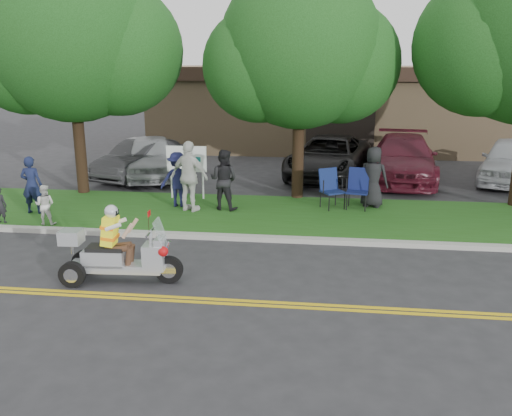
# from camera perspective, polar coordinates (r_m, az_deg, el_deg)

# --- Properties ---
(ground) EXTENTS (120.00, 120.00, 0.00)m
(ground) POSITION_cam_1_polar(r_m,az_deg,el_deg) (10.47, -0.41, -8.83)
(ground) COLOR #28282B
(ground) RESTS_ON ground
(centerline_near) EXTENTS (60.00, 0.10, 0.01)m
(centerline_near) POSITION_cam_1_polar(r_m,az_deg,el_deg) (9.95, -0.85, -10.15)
(centerline_near) COLOR gold
(centerline_near) RESTS_ON ground
(centerline_far) EXTENTS (60.00, 0.10, 0.01)m
(centerline_far) POSITION_cam_1_polar(r_m,az_deg,el_deg) (10.09, -0.73, -9.76)
(centerline_far) COLOR gold
(centerline_far) RESTS_ON ground
(curb) EXTENTS (60.00, 0.25, 0.12)m
(curb) POSITION_cam_1_polar(r_m,az_deg,el_deg) (13.28, 1.30, -3.25)
(curb) COLOR #A8A89E
(curb) RESTS_ON ground
(grass_verge) EXTENTS (60.00, 4.00, 0.10)m
(grass_verge) POSITION_cam_1_polar(r_m,az_deg,el_deg) (15.32, 2.11, -0.73)
(grass_verge) COLOR #225115
(grass_verge) RESTS_ON ground
(commercial_building) EXTENTS (18.00, 8.20, 4.00)m
(commercial_building) POSITION_cam_1_polar(r_m,az_deg,el_deg) (28.56, 8.68, 10.54)
(commercial_building) COLOR #9E7F5B
(commercial_building) RESTS_ON ground
(tree_left) EXTENTS (6.62, 5.40, 7.78)m
(tree_left) POSITION_cam_1_polar(r_m,az_deg,el_deg) (18.22, -18.68, 16.31)
(tree_left) COLOR #332114
(tree_left) RESTS_ON ground
(tree_mid) EXTENTS (5.88, 4.80, 7.05)m
(tree_mid) POSITION_cam_1_polar(r_m,az_deg,el_deg) (16.73, 4.85, 15.75)
(tree_mid) COLOR #332114
(tree_mid) RESTS_ON ground
(business_sign) EXTENTS (1.25, 0.06, 1.75)m
(business_sign) POSITION_cam_1_polar(r_m,az_deg,el_deg) (16.88, -7.32, 4.84)
(business_sign) COLOR silver
(business_sign) RESTS_ON ground
(trike_scooter) EXTENTS (2.42, 0.83, 1.59)m
(trike_scooter) POSITION_cam_1_polar(r_m,az_deg,el_deg) (11.10, -14.52, -4.84)
(trike_scooter) COLOR black
(trike_scooter) RESTS_ON ground
(lawn_chair_a) EXTENTS (0.71, 0.73, 1.16)m
(lawn_chair_a) POSITION_cam_1_polar(r_m,az_deg,el_deg) (16.02, 10.71, 2.32)
(lawn_chair_a) COLOR black
(lawn_chair_a) RESTS_ON grass_verge
(lawn_chair_b) EXTENTS (0.84, 0.84, 1.14)m
(lawn_chair_b) POSITION_cam_1_polar(r_m,az_deg,el_deg) (15.93, 7.84, 2.33)
(lawn_chair_b) COLOR black
(lawn_chair_b) RESTS_ON grass_verge
(spectator_adult_left) EXTENTS (0.62, 0.43, 1.63)m
(spectator_adult_left) POSITION_cam_1_polar(r_m,az_deg,el_deg) (16.39, -22.55, 2.26)
(spectator_adult_left) COLOR #161E3F
(spectator_adult_left) RESTS_ON grass_verge
(spectator_adult_mid) EXTENTS (0.98, 0.84, 1.74)m
(spectator_adult_mid) POSITION_cam_1_polar(r_m,az_deg,el_deg) (15.56, -3.42, 3.00)
(spectator_adult_mid) COLOR black
(spectator_adult_mid) RESTS_ON grass_verge
(spectator_adult_right) EXTENTS (1.27, 0.88, 2.01)m
(spectator_adult_right) POSITION_cam_1_polar(r_m,az_deg,el_deg) (15.44, -7.00, 3.31)
(spectator_adult_right) COLOR silver
(spectator_adult_right) RESTS_ON grass_verge
(spectator_chair_a) EXTENTS (1.11, 0.73, 1.61)m
(spectator_chair_a) POSITION_cam_1_polar(r_m,az_deg,el_deg) (16.06, -8.23, 3.01)
(spectator_chair_a) COLOR #181A44
(spectator_chair_a) RESTS_ON grass_verge
(spectator_chair_b) EXTENTS (1.01, 0.83, 1.78)m
(spectator_chair_b) POSITION_cam_1_polar(r_m,az_deg,el_deg) (16.18, 12.22, 3.22)
(spectator_chair_b) COLOR black
(spectator_chair_b) RESTS_ON grass_verge
(child_left) EXTENTS (0.36, 0.25, 0.97)m
(child_left) POSITION_cam_1_polar(r_m,az_deg,el_deg) (15.82, -25.33, 0.29)
(child_left) COLOR black
(child_left) RESTS_ON grass_verge
(child_right) EXTENTS (0.55, 0.45, 1.06)m
(child_right) POSITION_cam_1_polar(r_m,az_deg,el_deg) (15.18, -21.35, 0.32)
(child_right) COLOR silver
(child_right) RESTS_ON grass_verge
(parked_car_far_left) EXTENTS (3.19, 4.97, 1.57)m
(parked_car_far_left) POSITION_cam_1_polar(r_m,az_deg,el_deg) (20.76, -11.00, 5.31)
(parked_car_far_left) COLOR #A3A5AA
(parked_car_far_left) RESTS_ON ground
(parked_car_left) EXTENTS (2.71, 4.54, 1.41)m
(parked_car_left) POSITION_cam_1_polar(r_m,az_deg,el_deg) (20.83, -12.02, 5.06)
(parked_car_left) COLOR #2B2A2D
(parked_car_left) RESTS_ON ground
(parked_car_mid) EXTENTS (3.65, 5.92, 1.53)m
(parked_car_mid) POSITION_cam_1_polar(r_m,az_deg,el_deg) (20.64, 7.68, 5.33)
(parked_car_mid) COLOR black
(parked_car_mid) RESTS_ON ground
(parked_car_right) EXTENTS (2.87, 5.80, 1.62)m
(parked_car_right) POSITION_cam_1_polar(r_m,az_deg,el_deg) (20.66, 15.24, 5.07)
(parked_car_right) COLOR #531321
(parked_car_right) RESTS_ON ground
(parked_car_far_right) EXTENTS (3.52, 5.08, 1.61)m
(parked_car_far_right) POSITION_cam_1_polar(r_m,az_deg,el_deg) (21.53, 25.30, 4.52)
(parked_car_far_right) COLOR silver
(parked_car_far_right) RESTS_ON ground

